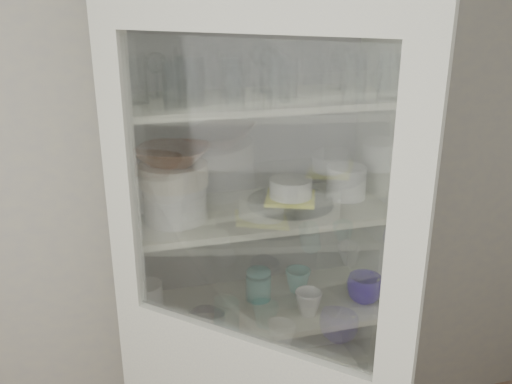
{
  "coord_description": "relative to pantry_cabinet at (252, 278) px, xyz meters",
  "views": [
    {
      "loc": [
        -0.28,
        -0.49,
        1.97
      ],
      "look_at": [
        0.2,
        1.27,
        1.32
      ],
      "focal_mm": 38.0,
      "sensor_mm": 36.0,
      "label": 1
    }
  ],
  "objects": [
    {
      "name": "wall_back",
      "position": [
        -0.2,
        0.16,
        0.36
      ],
      "size": [
        3.6,
        0.02,
        2.6
      ],
      "primitive_type": "cube",
      "color": "#9B9996",
      "rests_on": "ground"
    },
    {
      "name": "pantry_cabinet",
      "position": [
        0.0,
        0.0,
        0.0
      ],
      "size": [
        1.0,
        0.45,
        2.1
      ],
      "color": "#B3B4AE",
      "rests_on": "floor"
    },
    {
      "name": "tumbler_0",
      "position": [
        -0.24,
        -0.17,
        0.79
      ],
      "size": [
        0.09,
        0.09,
        0.15
      ],
      "primitive_type": "cylinder",
      "rotation": [
        0.0,
        0.0,
        -0.26
      ],
      "color": "silver",
      "rests_on": "shelf_glass"
    },
    {
      "name": "tumbler_1",
      "position": [
        -0.11,
        -0.22,
        0.78
      ],
      "size": [
        0.06,
        0.06,
        0.13
      ],
      "primitive_type": "cylinder",
      "rotation": [
        0.0,
        0.0,
        0.01
      ],
      "color": "silver",
      "rests_on": "shelf_glass"
    },
    {
      "name": "tumbler_2",
      "position": [
        -0.29,
        -0.2,
        0.79
      ],
      "size": [
        0.08,
        0.08,
        0.14
      ],
      "primitive_type": "cylinder",
      "rotation": [
        0.0,
        0.0,
        0.06
      ],
      "color": "silver",
      "rests_on": "shelf_glass"
    },
    {
      "name": "tumbler_3",
      "position": [
        0.08,
        -0.17,
        0.78
      ],
      "size": [
        0.07,
        0.07,
        0.12
      ],
      "primitive_type": "cylinder",
      "rotation": [
        0.0,
        0.0,
        -0.13
      ],
      "color": "silver",
      "rests_on": "shelf_glass"
    },
    {
      "name": "tumbler_4",
      "position": [
        0.04,
        -0.18,
        0.79
      ],
      "size": [
        0.09,
        0.09,
        0.14
      ],
      "primitive_type": "cylinder",
      "rotation": [
        0.0,
        0.0,
        0.26
      ],
      "color": "silver",
      "rests_on": "shelf_glass"
    },
    {
      "name": "tumbler_5",
      "position": [
        0.28,
        -0.23,
        0.8
      ],
      "size": [
        0.08,
        0.08,
        0.15
      ],
      "primitive_type": "cylinder",
      "rotation": [
        0.0,
        0.0,
        0.04
      ],
      "color": "silver",
      "rests_on": "shelf_glass"
    },
    {
      "name": "tumbler_6",
      "position": [
        0.41,
        -0.21,
        0.79
      ],
      "size": [
        0.09,
        0.09,
        0.15
      ],
      "primitive_type": "cylinder",
      "rotation": [
        0.0,
        0.0,
        -0.32
      ],
      "color": "silver",
      "rests_on": "shelf_glass"
    },
    {
      "name": "tumbler_7",
      "position": [
        -0.39,
        -0.08,
        0.8
      ],
      "size": [
        0.1,
        0.1,
        0.15
      ],
      "primitive_type": "cylinder",
      "rotation": [
        0.0,
        0.0,
        -0.36
      ],
      "color": "silver",
      "rests_on": "shelf_glass"
    },
    {
      "name": "tumbler_8",
      "position": [
        -0.28,
        -0.07,
        0.79
      ],
      "size": [
        0.08,
        0.08,
        0.15
      ],
      "primitive_type": "cylinder",
      "rotation": [
        0.0,
        0.0,
        0.07
      ],
      "color": "silver",
      "rests_on": "shelf_glass"
    },
    {
      "name": "tumbler_9",
      "position": [
        -0.2,
        -0.04,
        0.79
      ],
      "size": [
        0.08,
        0.08,
        0.13
      ],
      "primitive_type": "cylinder",
      "rotation": [
        0.0,
        0.0,
        0.29
      ],
      "color": "silver",
      "rests_on": "shelf_glass"
    },
    {
      "name": "tumbler_10",
      "position": [
        -0.08,
        -0.05,
        0.79
      ],
      "size": [
        0.07,
        0.07,
        0.13
      ],
      "primitive_type": "cylinder",
      "rotation": [
        0.0,
        0.0,
        -0.04
      ],
      "color": "silver",
      "rests_on": "shelf_glass"
    },
    {
      "name": "goblet_0",
      "position": [
        -0.32,
        0.02,
        0.8
      ],
      "size": [
        0.07,
        0.07,
        0.16
      ],
      "primitive_type": null,
      "color": "silver",
      "rests_on": "shelf_glass"
    },
    {
      "name": "goblet_1",
      "position": [
        0.05,
        0.02,
        0.82
      ],
      "size": [
        0.08,
        0.08,
        0.19
      ],
      "primitive_type": null,
      "color": "silver",
      "rests_on": "shelf_glass"
    },
    {
      "name": "goblet_2",
      "position": [
        0.07,
        0.01,
        0.81
      ],
      "size": [
        0.08,
        0.08,
        0.17
      ],
      "primitive_type": null,
      "color": "silver",
      "rests_on": "shelf_glass"
    },
    {
      "name": "goblet_3",
      "position": [
        0.34,
        0.01,
        0.8
      ],
      "size": [
        0.07,
        0.07,
        0.17
      ],
      "primitive_type": null,
      "color": "silver",
      "rests_on": "shelf_glass"
    },
    {
      "name": "plate_stack_front",
      "position": [
        -0.29,
        -0.1,
        0.38
      ],
      "size": [
        0.21,
        0.21,
        0.13
      ],
      "primitive_type": "cylinder",
      "color": "white",
      "rests_on": "shelf_plates"
    },
    {
      "name": "plate_stack_back",
      "position": [
        -0.34,
        0.04,
        0.37
      ],
      "size": [
        0.19,
        0.19,
        0.1
      ],
      "primitive_type": "cylinder",
      "color": "white",
      "rests_on": "shelf_plates"
    },
    {
      "name": "cream_bowl",
      "position": [
        -0.29,
        -0.1,
        0.48
      ],
      "size": [
        0.29,
        0.29,
        0.07
      ],
      "primitive_type": "cylinder",
      "rotation": [
        0.0,
        0.0,
        -0.27
      ],
      "color": "#F2E6CE",
      "rests_on": "plate_stack_front"
    },
    {
      "name": "terracotta_bowl",
      "position": [
        -0.29,
        -0.1,
        0.55
      ],
      "size": [
        0.31,
        0.31,
        0.06
      ],
      "primitive_type": "imported",
      "rotation": [
        0.0,
        0.0,
        -0.4
      ],
      "color": "#5F3118",
      "rests_on": "cream_bowl"
    },
    {
      "name": "glass_platter",
      "position": [
        0.13,
        -0.07,
        0.33
      ],
      "size": [
        0.34,
        0.34,
        0.02
      ],
      "primitive_type": "cylinder",
      "rotation": [
        0.0,
        0.0,
        0.09
      ],
      "color": "silver",
      "rests_on": "shelf_plates"
    },
    {
      "name": "yellow_trivet",
      "position": [
        0.13,
        -0.07,
        0.34
      ],
      "size": [
        0.23,
        0.23,
        0.01
      ],
      "primitive_type": "cube",
      "rotation": [
        0.0,
        0.0,
        -0.38
      ],
      "color": "#FBEB40",
      "rests_on": "glass_platter"
    },
    {
      "name": "white_ramekin",
      "position": [
        0.13,
        -0.07,
        0.38
      ],
      "size": [
        0.2,
        0.2,
        0.07
      ],
      "primitive_type": "cylinder",
      "rotation": [
        0.0,
        0.0,
        0.32
      ],
      "color": "white",
      "rests_on": "yellow_trivet"
    },
    {
      "name": "grey_bowl_stack",
      "position": [
        0.36,
        -0.05,
        0.38
      ],
      "size": [
        0.15,
        0.15,
        0.12
      ],
      "primitive_type": "cylinder",
      "color": "silver",
      "rests_on": "shelf_plates"
    },
    {
      "name": "mug_blue",
      "position": [
        0.41,
        -0.16,
        -0.03
      ],
      "size": [
        0.17,
        0.17,
        0.11
      ],
      "primitive_type": "imported",
      "rotation": [
        0.0,
        0.0,
        0.35
      ],
      "color": "#1E12A4",
      "rests_on": "shelf_mugs"
    },
    {
      "name": "mug_teal",
      "position": [
        0.19,
        -0.01,
        -0.03
      ],
      "size": [
        0.11,
        0.11,
        0.09
      ],
      "primitive_type": "imported",
      "rotation": [
        0.0,
        0.0,
        -0.08
      ],
      "color": "teal",
      "rests_on": "shelf_mugs"
    },
    {
      "name": "mug_white",
      "position": [
        0.17,
        -0.18,
        -0.03
      ],
      "size": [
        0.13,
        0.13,
        0.09
      ],
      "primitive_type": "imported",
      "rotation": [
        0.0,
        0.0,
        -0.36
      ],
      "color": "white",
      "rests_on": "shelf_mugs"
    },
    {
      "name": "teal_jar",
      "position": [
        0.02,
        -0.03,
        -0.02
      ],
      "size": [
        0.1,
        0.1,
        0.12
      ],
      "color": "teal",
      "rests_on": "shelf_mugs"
    },
    {
      "name": "measuring_cups",
      "position": [
        -0.22,
        -0.14,
        -0.06
      ],
      "size": [
        0.11,
        0.11,
        0.04
      ],
      "primitive_type": "cylinder",
      "color": "silver",
      "rests_on": "shelf_mugs"
    },
    {
      "name": "white_canister",
      "position": [
        -0.41,
        -0.05,
        -0.01
      ],
      "size": [
        0.13,
        0.13,
        0.14
      ],
      "primitive_type": "cylinder",
      "rotation": [
        0.0,
        0.0,
        -0.16
      ],
      "color": "white",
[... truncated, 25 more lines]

